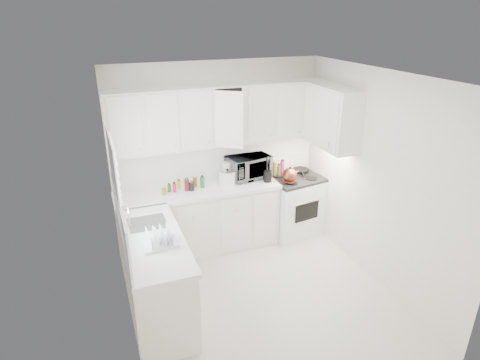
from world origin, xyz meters
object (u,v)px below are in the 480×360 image
stove (294,198)px  tea_kettle (290,174)px  rice_cooker (227,176)px  dish_rack (159,237)px  utensil_crock (268,169)px  microwave (248,164)px

stove → tea_kettle: (-0.18, -0.16, 0.47)m
tea_kettle → rice_cooker: bearing=-175.4°
dish_rack → rice_cooker: bearing=42.0°
stove → utensil_crock: utensil_crock is taller
tea_kettle → microwave: (-0.50, 0.34, 0.09)m
stove → utensil_crock: (-0.48, -0.07, 0.56)m
microwave → rice_cooker: 0.39m
utensil_crock → stove: bearing=8.0°
microwave → utensil_crock: (0.20, -0.25, -0.01)m
utensil_crock → rice_cooker: bearing=168.5°
tea_kettle → utensil_crock: 0.33m
stove → microwave: microwave is taller
rice_cooker → tea_kettle: bearing=-28.7°
utensil_crock → dish_rack: bearing=-146.7°
rice_cooker → utensil_crock: 0.58m
tea_kettle → utensil_crock: bearing=-178.8°
rice_cooker → dish_rack: rice_cooker is taller
tea_kettle → rice_cooker: 0.89m
utensil_crock → microwave: bearing=129.1°
rice_cooker → dish_rack: (-1.19, -1.26, -0.01)m
stove → microwave: 0.90m
stove → tea_kettle: size_ratio=4.56×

